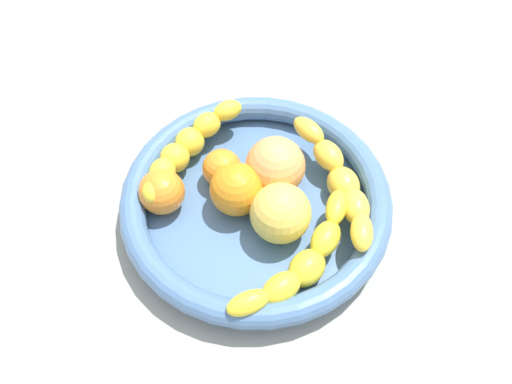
% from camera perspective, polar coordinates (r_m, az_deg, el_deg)
% --- Properties ---
extents(kitchen_counter, '(1.20, 1.20, 0.03)m').
position_cam_1_polar(kitchen_counter, '(0.71, -0.00, -2.82)').
color(kitchen_counter, '#98998F').
rests_on(kitchen_counter, ground).
extents(fruit_bowl, '(0.34, 0.34, 0.05)m').
position_cam_1_polar(fruit_bowl, '(0.67, -0.00, -1.02)').
color(fruit_bowl, '#4B709E').
rests_on(fruit_bowl, kitchen_counter).
extents(banana_draped_left, '(0.16, 0.14, 0.05)m').
position_cam_1_polar(banana_draped_left, '(0.70, -7.63, 4.67)').
color(banana_draped_left, yellow).
rests_on(banana_draped_left, fruit_bowl).
extents(banana_draped_right, '(0.06, 0.22, 0.06)m').
position_cam_1_polar(banana_draped_right, '(0.67, 9.05, 1.19)').
color(banana_draped_right, yellow).
rests_on(banana_draped_right, fruit_bowl).
extents(banana_arching_top, '(0.19, 0.13, 0.05)m').
position_cam_1_polar(banana_arching_top, '(0.61, 5.04, -7.51)').
color(banana_arching_top, yellow).
rests_on(banana_arching_top, fruit_bowl).
extents(orange_front, '(0.05, 0.05, 0.05)m').
position_cam_1_polar(orange_front, '(0.68, -3.70, 2.57)').
color(orange_front, orange).
rests_on(orange_front, fruit_bowl).
extents(orange_mid_left, '(0.06, 0.06, 0.06)m').
position_cam_1_polar(orange_mid_left, '(0.67, -10.15, 0.03)').
color(orange_mid_left, orange).
rests_on(orange_mid_left, fruit_bowl).
extents(orange_mid_right, '(0.07, 0.07, 0.07)m').
position_cam_1_polar(orange_mid_right, '(0.65, -2.11, 0.30)').
color(orange_mid_right, orange).
rests_on(orange_mid_right, fruit_bowl).
extents(peach_blush, '(0.08, 0.08, 0.08)m').
position_cam_1_polar(peach_blush, '(0.67, 2.11, 2.81)').
color(peach_blush, '#F89D58').
rests_on(peach_blush, fruit_bowl).
extents(apple_yellow, '(0.07, 0.07, 0.07)m').
position_cam_1_polar(apple_yellow, '(0.63, 2.66, -2.31)').
color(apple_yellow, '#ECCC52').
rests_on(apple_yellow, fruit_bowl).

